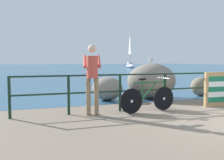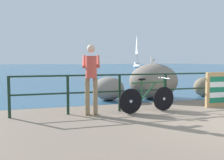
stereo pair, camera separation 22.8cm
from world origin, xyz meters
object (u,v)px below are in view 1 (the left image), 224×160
object	(u,v)px
breakwater_boulder_left	(107,89)
seagull	(151,60)
breakwater_boulder_main	(152,81)
sailboat	(130,64)
bicycle	(148,98)
folded_deckchair_stack	(216,89)
breakwater_boulder_right	(201,86)
person_at_railing	(92,76)

from	to	relation	value
breakwater_boulder_left	seagull	world-z (taller)	seagull
breakwater_boulder_left	breakwater_boulder_main	bearing A→B (deg)	-3.74
seagull	sailboat	size ratio (longest dim) A/B	0.05
bicycle	breakwater_boulder_main	size ratio (longest dim) A/B	0.93
folded_deckchair_stack	seagull	world-z (taller)	seagull
breakwater_boulder_right	sailboat	world-z (taller)	sailboat
breakwater_boulder_right	seagull	size ratio (longest dim) A/B	2.89
folded_deckchair_stack	breakwater_boulder_main	xyz separation A→B (m)	(-1.09, 2.09, 0.12)
breakwater_boulder_main	breakwater_boulder_left	size ratio (longest dim) A/B	1.68
folded_deckchair_stack	sailboat	size ratio (longest dim) A/B	0.17
folded_deckchair_stack	seagull	distance (m)	2.59
breakwater_boulder_main	breakwater_boulder_right	bearing A→B (deg)	-1.65
bicycle	breakwater_boulder_main	xyz separation A→B (m)	(1.27, 2.18, 0.25)
folded_deckchair_stack	breakwater_boulder_left	xyz separation A→B (m)	(-2.76, 2.20, -0.11)
folded_deckchair_stack	sailboat	distance (m)	40.22
seagull	breakwater_boulder_left	bearing A→B (deg)	-40.48
bicycle	person_at_railing	distance (m)	1.65
breakwater_boulder_left	sailboat	world-z (taller)	sailboat
folded_deckchair_stack	breakwater_boulder_left	world-z (taller)	folded_deckchair_stack
breakwater_boulder_main	sailboat	bearing A→B (deg)	67.78
bicycle	breakwater_boulder_left	xyz separation A→B (m)	(-0.40, 2.29, 0.02)
bicycle	breakwater_boulder_main	bearing A→B (deg)	52.85
bicycle	breakwater_boulder_right	xyz separation A→B (m)	(3.42, 2.12, -0.02)
breakwater_boulder_main	seagull	distance (m)	0.78
breakwater_boulder_main	person_at_railing	bearing A→B (deg)	-142.96
bicycle	seagull	world-z (taller)	seagull
sailboat	folded_deckchair_stack	bearing A→B (deg)	-8.33
person_at_railing	breakwater_boulder_main	distance (m)	3.53
person_at_railing	seagull	world-z (taller)	person_at_railing
breakwater_boulder_main	sailboat	xyz separation A→B (m)	(14.62, 35.79, 0.07)
person_at_railing	folded_deckchair_stack	distance (m)	3.92
breakwater_boulder_right	sailboat	xyz separation A→B (m)	(12.46, 35.85, 0.34)
breakwater_boulder_right	sailboat	size ratio (longest dim) A/B	0.14
folded_deckchair_stack	sailboat	bearing A→B (deg)	70.34
breakwater_boulder_main	folded_deckchair_stack	bearing A→B (deg)	-62.49
bicycle	folded_deckchair_stack	world-z (taller)	folded_deckchair_stack
folded_deckchair_stack	seagull	size ratio (longest dim) A/B	3.42
person_at_railing	folded_deckchair_stack	world-z (taller)	person_at_railing
breakwater_boulder_left	breakwater_boulder_right	world-z (taller)	breakwater_boulder_left
seagull	person_at_railing	bearing A→B (deg)	-1.54
bicycle	breakwater_boulder_right	world-z (taller)	bicycle
seagull	breakwater_boulder_main	bearing A→B (deg)	50.00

